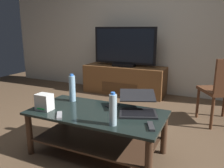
# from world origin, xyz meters

# --- Properties ---
(ground_plane) EXTENTS (7.68, 7.68, 0.00)m
(ground_plane) POSITION_xyz_m (0.00, 0.00, 0.00)
(ground_plane) COLOR brown
(back_wall) EXTENTS (6.40, 0.12, 2.80)m
(back_wall) POSITION_xyz_m (0.00, 2.31, 1.40)
(back_wall) COLOR beige
(back_wall) RESTS_ON ground
(coffee_table) EXTENTS (1.28, 0.65, 0.44)m
(coffee_table) POSITION_xyz_m (0.11, -0.11, 0.30)
(coffee_table) COLOR black
(coffee_table) RESTS_ON ground
(media_cabinet) EXTENTS (1.52, 0.51, 0.52)m
(media_cabinet) POSITION_xyz_m (-0.43, 1.99, 0.26)
(media_cabinet) COLOR brown
(media_cabinet) RESTS_ON ground
(television) EXTENTS (1.18, 0.20, 0.71)m
(television) POSITION_xyz_m (-0.43, 1.97, 0.86)
(television) COLOR black
(television) RESTS_ON media_cabinet
(laptop) EXTENTS (0.46, 0.49, 0.17)m
(laptop) POSITION_xyz_m (0.47, 0.04, 0.50)
(laptop) COLOR black
(laptop) RESTS_ON coffee_table
(router_box) EXTENTS (0.15, 0.12, 0.16)m
(router_box) POSITION_xyz_m (-0.36, -0.27, 0.51)
(router_box) COLOR white
(router_box) RESTS_ON coffee_table
(water_bottle_near) EXTENTS (0.06, 0.06, 0.28)m
(water_bottle_near) POSITION_xyz_m (0.38, -0.32, 0.57)
(water_bottle_near) COLOR silver
(water_bottle_near) RESTS_ON coffee_table
(water_bottle_far) EXTENTS (0.07, 0.07, 0.30)m
(water_bottle_far) POSITION_xyz_m (-0.28, 0.07, 0.58)
(water_bottle_far) COLOR #99C6E5
(water_bottle_far) RESTS_ON coffee_table
(cell_phone) EXTENTS (0.12, 0.16, 0.01)m
(cell_phone) POSITION_xyz_m (0.18, 0.10, 0.44)
(cell_phone) COLOR black
(cell_phone) RESTS_ON coffee_table
(tv_remote) EXTENTS (0.13, 0.16, 0.02)m
(tv_remote) POSITION_xyz_m (-0.13, -0.35, 0.45)
(tv_remote) COLOR #99999E
(tv_remote) RESTS_ON coffee_table
(soundbar_remote) EXTENTS (0.10, 0.16, 0.02)m
(soundbar_remote) POSITION_xyz_m (0.67, -0.24, 0.45)
(soundbar_remote) COLOR #2D2D30
(soundbar_remote) RESTS_ON coffee_table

